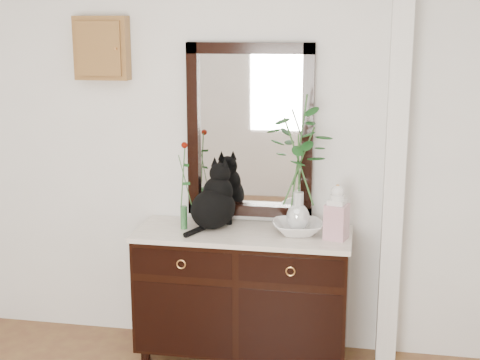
% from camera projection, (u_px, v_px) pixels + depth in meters
% --- Properties ---
extents(wall_back, '(3.60, 0.04, 2.70)m').
position_uv_depth(wall_back, '(235.00, 144.00, 4.26)').
color(wall_back, white).
rests_on(wall_back, ground).
extents(pilaster, '(0.12, 0.20, 2.70)m').
position_uv_depth(pilaster, '(395.00, 152.00, 4.00)').
color(pilaster, white).
rests_on(pilaster, ground).
extents(sideboard, '(1.33, 0.52, 0.82)m').
position_uv_depth(sideboard, '(243.00, 289.00, 4.20)').
color(sideboard, black).
rests_on(sideboard, ground).
extents(wall_mirror, '(0.80, 0.06, 1.10)m').
position_uv_depth(wall_mirror, '(250.00, 131.00, 4.21)').
color(wall_mirror, black).
rests_on(wall_mirror, wall_back).
extents(key_cabinet, '(0.35, 0.10, 0.40)m').
position_uv_depth(key_cabinet, '(102.00, 48.00, 4.24)').
color(key_cabinet, brown).
rests_on(key_cabinet, wall_back).
extents(cat, '(0.40, 0.44, 0.41)m').
position_uv_depth(cat, '(213.00, 196.00, 4.16)').
color(cat, black).
rests_on(cat, sideboard).
extents(lotus_bowl, '(0.36, 0.36, 0.08)m').
position_uv_depth(lotus_bowl, '(298.00, 228.00, 4.07)').
color(lotus_bowl, white).
rests_on(lotus_bowl, sideboard).
extents(vase_branches, '(0.51, 0.51, 0.84)m').
position_uv_depth(vase_branches, '(299.00, 163.00, 3.97)').
color(vase_branches, silver).
rests_on(vase_branches, lotus_bowl).
extents(bud_vase_rose, '(0.07, 0.07, 0.56)m').
position_uv_depth(bud_vase_rose, '(183.00, 185.00, 4.11)').
color(bud_vase_rose, '#2F6534').
rests_on(bud_vase_rose, sideboard).
extents(ginger_jar, '(0.15, 0.15, 0.34)m').
position_uv_depth(ginger_jar, '(337.00, 211.00, 3.94)').
color(ginger_jar, white).
rests_on(ginger_jar, sideboard).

